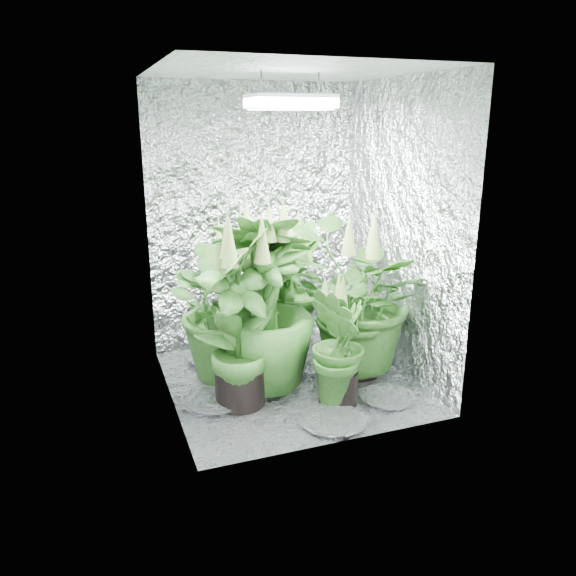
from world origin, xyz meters
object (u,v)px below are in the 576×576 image
Objects in this scene: plant_f at (238,321)px; plant_e at (360,300)px; circulation_fan at (337,325)px; plant_c at (289,289)px; plant_g at (339,348)px; plant_b at (282,304)px; plant_a at (231,305)px; grow_lamp at (290,102)px; plant_d at (265,303)px.

plant_e is at bearing 9.18° from plant_f.
circulation_fan is at bearing 81.38° from plant_e.
plant_c is 1.30× the size of plant_g.
plant_a is at bearing -163.20° from plant_b.
grow_lamp reaches higher than plant_d.
plant_a is at bearing 82.36° from plant_f.
plant_e is at bearing -15.54° from plant_a.
plant_c is (0.20, 0.56, -1.34)m from grow_lamp.
plant_f is (-0.22, -0.16, -0.03)m from plant_d.
plant_e is at bearing -39.45° from plant_b.
circulation_fan is (0.98, 0.68, -0.39)m from plant_f.
plant_c is at bearing 116.90° from plant_e.
plant_a is 0.97× the size of plant_e.
plant_b is 0.86× the size of plant_e.
plant_f is at bearing -156.01° from grow_lamp.
plant_f is at bearing -123.03° from circulation_fan.
grow_lamp is at bearing -116.91° from circulation_fan.
plant_a is at bearing -147.13° from plant_c.
plant_a is 1.04m from circulation_fan.
plant_e is 0.91m from plant_f.
plant_g is at bearing -91.78° from circulation_fan.
plant_c is 0.50m from circulation_fan.
plant_d is at bearing 36.19° from plant_f.
grow_lamp is at bearing 176.09° from plant_e.
plant_e is 2.88× the size of circulation_fan.
plant_a reaches higher than plant_b.
plant_e is at bearing -3.91° from grow_lamp.
grow_lamp reaches higher than plant_c.
plant_c is at bearing 32.87° from plant_a.
plant_c is 2.69× the size of circulation_fan.
plant_f reaches higher than circulation_fan.
plant_d is at bearing 178.64° from plant_e.
circulation_fan is at bearing -9.05° from plant_c.
plant_g is (-0.31, -0.35, -0.17)m from plant_e.
plant_a is 1.35× the size of plant_g.
plant_d reaches higher than plant_a.
plant_f is 0.65m from plant_g.
plant_f is at bearing -143.81° from plant_d.
plant_g is (-0.02, -0.94, -0.11)m from plant_c.
plant_e is (0.50, -0.03, -1.28)m from grow_lamp.
plant_g is (0.18, -0.38, -1.45)m from grow_lamp.
plant_a is 1.04× the size of plant_c.
plant_g is (0.12, -0.71, -0.08)m from plant_b.
plant_a is 0.39m from plant_f.
plant_b is at bearing -120.88° from plant_c.
plant_d is (-0.38, -0.57, 0.10)m from plant_c.
plant_b is at bearing 16.80° from plant_a.
plant_e reaches higher than circulation_fan.
plant_d is at bearing -123.51° from circulation_fan.
plant_d is at bearing -52.33° from plant_a.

